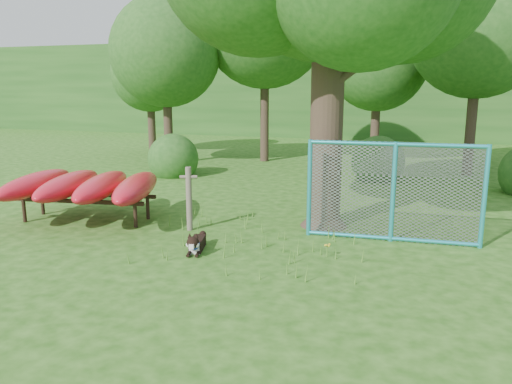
% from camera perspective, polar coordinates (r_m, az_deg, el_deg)
% --- Properties ---
extents(ground, '(80.00, 80.00, 0.00)m').
position_cam_1_polar(ground, '(9.48, -3.46, -7.28)').
color(ground, '#1F5010').
rests_on(ground, ground).
extents(wooden_post, '(0.38, 0.22, 1.42)m').
position_cam_1_polar(wooden_post, '(11.02, -7.67, -0.58)').
color(wooden_post, '#64574B').
rests_on(wooden_post, ground).
extents(kayak_rack, '(4.09, 3.64, 1.10)m').
position_cam_1_polar(kayak_rack, '(12.37, -18.96, 0.69)').
color(kayak_rack, black).
rests_on(kayak_rack, ground).
extents(husky_dog, '(0.43, 1.01, 0.45)m').
position_cam_1_polar(husky_dog, '(9.71, -6.88, -5.88)').
color(husky_dog, black).
rests_on(husky_dog, ground).
extents(fence_section, '(3.51, 0.28, 3.42)m').
position_cam_1_polar(fence_section, '(10.44, 15.40, -0.04)').
color(fence_section, '#2AA8C5').
rests_on(fence_section, ground).
extents(wildflower_clump, '(0.12, 0.11, 0.26)m').
position_cam_1_polar(wildflower_clump, '(9.43, 8.15, -6.16)').
color(wildflower_clump, '#548A2D').
rests_on(wildflower_clump, ground).
extents(bg_tree_a, '(4.40, 4.40, 6.70)m').
position_cam_1_polar(bg_tree_a, '(20.83, -10.30, 15.50)').
color(bg_tree_a, '#34261C').
rests_on(bg_tree_a, ground).
extents(bg_tree_b, '(5.20, 5.20, 8.22)m').
position_cam_1_polar(bg_tree_b, '(21.42, 1.02, 18.60)').
color(bg_tree_b, '#34261C').
rests_on(bg_tree_b, ground).
extents(bg_tree_c, '(4.00, 4.00, 6.12)m').
position_cam_1_polar(bg_tree_c, '(21.41, 13.79, 14.24)').
color(bg_tree_c, '#34261C').
rests_on(bg_tree_c, ground).
extents(bg_tree_d, '(4.80, 4.80, 7.50)m').
position_cam_1_polar(bg_tree_d, '(19.47, 24.18, 16.72)').
color(bg_tree_d, '#34261C').
rests_on(bg_tree_d, ground).
extents(bg_tree_f, '(3.60, 3.60, 5.55)m').
position_cam_1_polar(bg_tree_f, '(24.63, -12.08, 13.09)').
color(bg_tree_f, '#34261C').
rests_on(bg_tree_f, ground).
extents(shrub_left, '(1.80, 1.80, 1.80)m').
position_cam_1_polar(shrub_left, '(18.14, -9.37, 1.87)').
color(shrub_left, '#21511A').
rests_on(shrub_left, ground).
extents(shrub_mid, '(1.80, 1.80, 1.80)m').
position_cam_1_polar(shrub_mid, '(17.63, 13.66, 1.40)').
color(shrub_mid, '#21511A').
rests_on(shrub_mid, ground).
extents(wooded_hillside, '(80.00, 12.00, 6.00)m').
position_cam_1_polar(wooded_hillside, '(36.46, 13.34, 11.41)').
color(wooded_hillside, '#21511A').
rests_on(wooded_hillside, ground).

